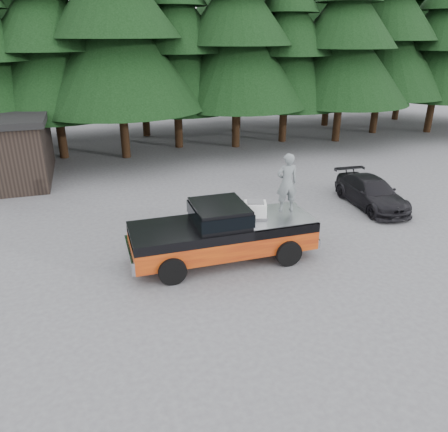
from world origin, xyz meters
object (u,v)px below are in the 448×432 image
object	(u,v)px
pickup_truck	(223,240)
man_on_bed	(287,183)
air_compressor	(255,210)
parked_car	(371,193)

from	to	relation	value
pickup_truck	man_on_bed	bearing A→B (deg)	6.05
man_on_bed	air_compressor	bearing A→B (deg)	15.46
pickup_truck	man_on_bed	world-z (taller)	man_on_bed
man_on_bed	parked_car	size ratio (longest dim) A/B	0.48
pickup_truck	air_compressor	world-z (taller)	air_compressor
air_compressor	man_on_bed	xyz separation A→B (m)	(1.16, 0.20, 0.75)
air_compressor	man_on_bed	bearing A→B (deg)	27.43
man_on_bed	parked_car	bearing A→B (deg)	-149.37
air_compressor	pickup_truck	bearing A→B (deg)	-160.13
pickup_truck	parked_car	world-z (taller)	pickup_truck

